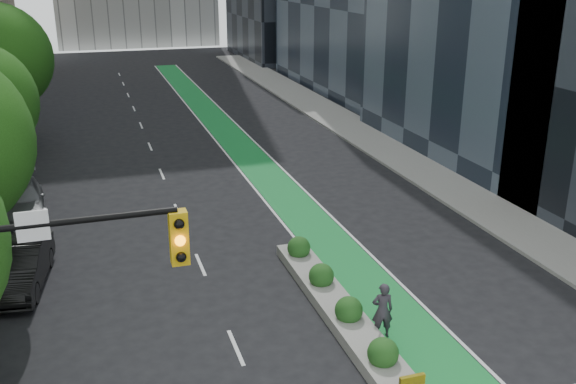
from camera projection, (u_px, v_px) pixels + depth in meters
sidewalk_right at (387, 147)px, 40.65m from camera, size 3.60×90.00×0.15m
bike_lane_paint at (234, 140)px, 42.66m from camera, size 2.20×70.00×0.01m
median_planter at (336, 302)px, 21.40m from camera, size 1.20×10.26×1.10m
cyclist at (382, 310)px, 19.83m from camera, size 0.75×0.57×1.85m
parked_car_left_mid at (19, 266)px, 23.00m from camera, size 2.30×5.05×1.61m
parked_car_left_far at (19, 200)px, 29.49m from camera, size 2.76×5.63×1.58m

